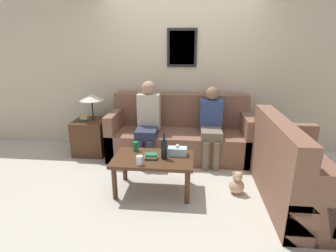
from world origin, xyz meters
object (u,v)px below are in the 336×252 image
object	(u,v)px
coffee_table	(153,162)
wine_bottle	(164,149)
couch_main	(179,136)
drinking_glass	(140,160)
person_left	(148,119)
teddy_bear	(237,184)
couch_side	(297,175)
person_right	(211,122)

from	to	relation	value
coffee_table	wine_bottle	size ratio (longest dim) A/B	2.95
couch_main	drinking_glass	xyz separation A→B (m)	(-0.38, -1.34, 0.17)
coffee_table	person_left	xyz separation A→B (m)	(-0.22, 0.92, 0.28)
person_left	teddy_bear	distance (m)	1.62
couch_main	drinking_glass	distance (m)	1.40
couch_side	person_left	size ratio (longest dim) A/B	1.26
coffee_table	teddy_bear	world-z (taller)	coffee_table
couch_side	coffee_table	size ratio (longest dim) A/B	1.59
person_left	coffee_table	bearing A→B (deg)	-76.78
couch_main	wine_bottle	bearing A→B (deg)	-96.05
teddy_bear	couch_side	bearing A→B (deg)	-9.21
coffee_table	teddy_bear	xyz separation A→B (m)	(1.03, 0.04, -0.26)
couch_side	coffee_table	xyz separation A→B (m)	(-1.67, 0.06, 0.05)
drinking_glass	person_left	size ratio (longest dim) A/B	0.09
couch_side	couch_main	bearing A→B (deg)	49.66
coffee_table	drinking_glass	bearing A→B (deg)	-120.47
person_left	teddy_bear	size ratio (longest dim) A/B	4.23
wine_bottle	coffee_table	bearing A→B (deg)	174.63
couch_main	person_right	xyz separation A→B (m)	(0.49, -0.16, 0.29)
coffee_table	drinking_glass	distance (m)	0.27
person_left	person_right	size ratio (longest dim) A/B	1.06
wine_bottle	couch_side	bearing A→B (deg)	-1.95
drinking_glass	couch_side	bearing A→B (deg)	4.58
person_right	couch_side	bearing A→B (deg)	-48.37
drinking_glass	wine_bottle	bearing A→B (deg)	37.00
couch_side	person_right	distance (m)	1.42
person_left	person_right	xyz separation A→B (m)	(0.96, 0.05, -0.03)
couch_main	coffee_table	xyz separation A→B (m)	(-0.26, -1.13, 0.05)
person_left	wine_bottle	bearing A→B (deg)	-69.29
couch_side	teddy_bear	size ratio (longest dim) A/B	5.32
couch_side	person_right	world-z (taller)	person_right
coffee_table	couch_side	bearing A→B (deg)	-2.23
person_right	wine_bottle	bearing A→B (deg)	-121.63
person_left	person_right	distance (m)	0.96
person_right	person_left	bearing A→B (deg)	-176.91
person_left	person_right	world-z (taller)	person_left
coffee_table	person_right	size ratio (longest dim) A/B	0.84
teddy_bear	coffee_table	bearing A→B (deg)	-177.84
coffee_table	wine_bottle	bearing A→B (deg)	-5.37
couch_side	wine_bottle	bearing A→B (deg)	88.05
couch_side	drinking_glass	bearing A→B (deg)	94.58
person_left	teddy_bear	world-z (taller)	person_left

